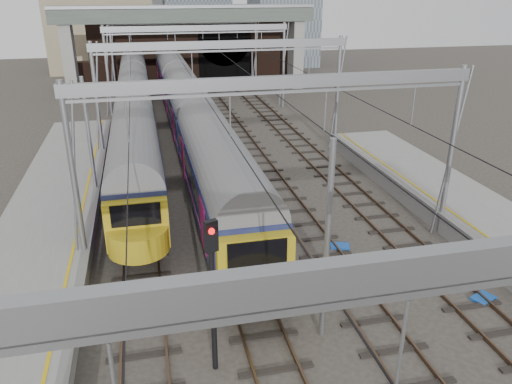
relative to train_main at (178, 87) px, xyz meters
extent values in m
plane|color=#38332D|center=(2.00, -35.67, -2.49)|extent=(160.00, 160.00, 0.00)
cube|color=gray|center=(-8.20, -33.17, -1.94)|extent=(4.20, 55.00, 1.10)
cube|color=slate|center=(-6.15, -33.17, -1.44)|extent=(0.35, 55.00, 0.12)
cube|color=gold|center=(-6.65, -33.17, -1.38)|extent=(0.12, 55.00, 0.01)
cube|color=#4C3828|center=(-4.72, -20.67, -2.40)|extent=(0.08, 80.00, 0.16)
cube|color=#4C3828|center=(-3.28, -20.67, -2.40)|extent=(0.08, 80.00, 0.16)
cube|color=black|center=(-4.00, -20.67, -2.48)|extent=(2.40, 80.00, 0.14)
cube|color=#4C3828|center=(-0.72, -20.67, -2.40)|extent=(0.08, 80.00, 0.16)
cube|color=#4C3828|center=(0.72, -20.67, -2.40)|extent=(0.08, 80.00, 0.16)
cube|color=black|center=(0.00, -20.67, -2.48)|extent=(2.40, 80.00, 0.14)
cube|color=#4C3828|center=(3.28, -20.67, -2.40)|extent=(0.08, 80.00, 0.16)
cube|color=#4C3828|center=(4.72, -20.67, -2.40)|extent=(0.08, 80.00, 0.16)
cube|color=black|center=(4.00, -20.67, -2.48)|extent=(2.40, 80.00, 0.14)
cube|color=#4C3828|center=(7.28, -20.67, -2.40)|extent=(0.08, 80.00, 0.16)
cube|color=#4C3828|center=(8.72, -20.67, -2.40)|extent=(0.08, 80.00, 0.16)
cube|color=black|center=(8.00, -20.67, -2.48)|extent=(2.40, 80.00, 0.14)
cylinder|color=gray|center=(-6.20, -27.67, 1.51)|extent=(0.24, 0.24, 8.00)
cylinder|color=gray|center=(10.20, -27.67, 1.51)|extent=(0.24, 0.24, 8.00)
cube|color=gray|center=(2.00, -27.67, 5.11)|extent=(16.80, 0.28, 0.50)
cylinder|color=gray|center=(-6.20, -13.67, 1.51)|extent=(0.24, 0.24, 8.00)
cylinder|color=gray|center=(10.20, -13.67, 1.51)|extent=(0.24, 0.24, 8.00)
cube|color=gray|center=(2.00, -13.67, 5.11)|extent=(16.80, 0.28, 0.50)
cylinder|color=gray|center=(-6.20, 0.33, 1.51)|extent=(0.24, 0.24, 8.00)
cylinder|color=gray|center=(10.20, 0.33, 1.51)|extent=(0.24, 0.24, 8.00)
cube|color=gray|center=(2.00, 0.33, 5.11)|extent=(16.80, 0.28, 0.50)
cylinder|color=gray|center=(-6.20, 12.33, 1.51)|extent=(0.24, 0.24, 8.00)
cylinder|color=gray|center=(10.20, 12.33, 1.51)|extent=(0.24, 0.24, 8.00)
cube|color=gray|center=(2.00, 12.33, 5.11)|extent=(16.80, 0.28, 0.50)
cube|color=black|center=(-4.00, -20.67, 3.01)|extent=(0.03, 80.00, 0.03)
cube|color=black|center=(0.00, -20.67, 3.01)|extent=(0.03, 80.00, 0.03)
cube|color=black|center=(4.00, -20.67, 3.01)|extent=(0.03, 80.00, 0.03)
cube|color=black|center=(8.00, -20.67, 3.01)|extent=(0.03, 80.00, 0.03)
cube|color=black|center=(4.00, 16.33, 2.01)|extent=(26.00, 2.00, 9.00)
cube|color=black|center=(7.00, 15.31, 0.11)|extent=(6.50, 0.10, 5.20)
cylinder|color=black|center=(7.00, 15.31, 2.71)|extent=(6.50, 0.10, 6.50)
cube|color=black|center=(-8.00, 15.33, -0.99)|extent=(6.00, 1.50, 3.00)
cube|color=gray|center=(-10.50, 10.33, 1.61)|extent=(1.20, 2.50, 8.20)
cube|color=gray|center=(14.50, 10.33, 1.61)|extent=(1.20, 2.50, 8.20)
cube|color=#58635C|center=(2.00, 10.33, 5.71)|extent=(28.00, 3.00, 1.40)
cube|color=gray|center=(2.00, 10.33, 6.61)|extent=(28.00, 3.00, 0.30)
cube|color=gray|center=(0.00, 44.33, 6.51)|extent=(18.00, 14.00, 18.00)
cube|color=black|center=(0.00, 0.08, -2.14)|extent=(2.17, 64.45, 0.70)
cube|color=#19154C|center=(0.00, 0.08, -0.26)|extent=(2.77, 64.45, 2.47)
cylinder|color=slate|center=(0.00, 0.08, 0.98)|extent=(2.71, 63.95, 2.71)
cube|color=black|center=(0.00, 0.08, 0.14)|extent=(2.79, 63.25, 0.74)
cube|color=#BD3B89|center=(0.00, 0.08, -0.95)|extent=(2.79, 63.45, 0.12)
cube|color=#B69A17|center=(0.00, -32.30, -0.36)|extent=(2.71, 0.60, 2.27)
cube|color=black|center=(0.00, -32.47, 0.24)|extent=(2.08, 0.08, 0.99)
cube|color=black|center=(-4.00, -4.89, -2.14)|extent=(2.07, 45.92, 0.70)
cube|color=#19154C|center=(-4.00, -4.89, -0.32)|extent=(2.63, 45.92, 2.35)
cylinder|color=slate|center=(-4.00, -4.89, 0.86)|extent=(2.58, 45.42, 2.58)
cube|color=black|center=(-4.00, -4.89, 0.06)|extent=(2.65, 44.72, 0.71)
cube|color=#BD3B89|center=(-4.00, -4.89, -0.98)|extent=(2.65, 44.92, 0.11)
cube|color=#B69A17|center=(-4.00, -28.00, -0.42)|extent=(2.58, 0.60, 2.15)
cube|color=black|center=(-4.00, -28.17, 0.15)|extent=(1.97, 0.08, 0.94)
cylinder|color=black|center=(-1.82, -34.50, 0.04)|extent=(0.17, 0.17, 5.06)
cube|color=black|center=(-1.82, -34.68, 2.25)|extent=(0.41, 0.30, 0.95)
sphere|color=red|center=(-1.82, -34.80, 2.46)|extent=(0.19, 0.19, 0.19)
cube|color=#174FB1|center=(3.06, -29.87, -2.45)|extent=(0.87, 0.71, 0.09)
cube|color=#174FB1|center=(4.94, -27.99, -2.44)|extent=(1.01, 0.85, 0.10)
cube|color=#174FB1|center=(8.74, -33.13, -2.44)|extent=(1.05, 0.91, 0.10)
camera|label=1|loc=(-3.35, -46.85, 8.62)|focal=35.00mm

